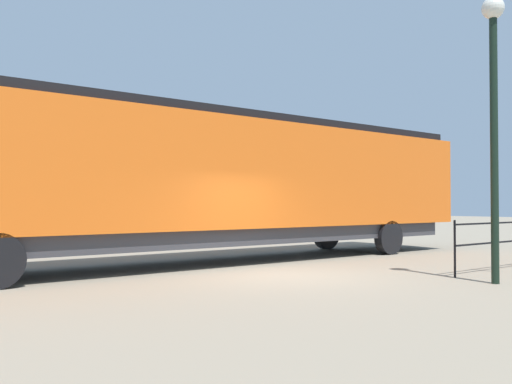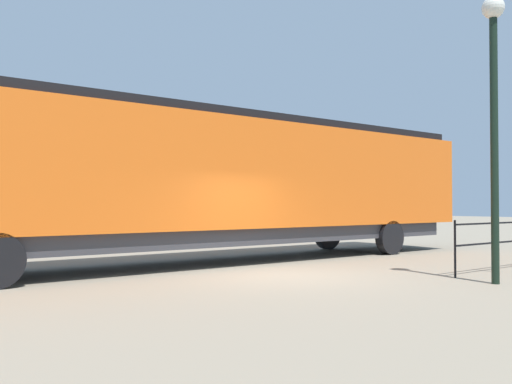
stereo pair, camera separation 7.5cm
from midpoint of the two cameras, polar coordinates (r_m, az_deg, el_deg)
ground_plane at (r=12.96m, az=2.97°, el=-8.53°), size 120.00×120.00×0.00m
locomotive at (r=15.99m, az=-2.65°, el=1.24°), size 3.12×18.69×4.16m
lamp_post at (r=12.78m, az=23.28°, el=9.44°), size 0.46×0.46×5.97m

